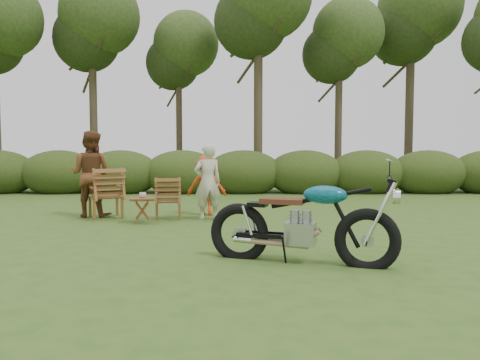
{
  "coord_description": "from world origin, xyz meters",
  "views": [
    {
      "loc": [
        -0.16,
        -6.17,
        1.47
      ],
      "look_at": [
        -0.14,
        2.03,
        0.9
      ],
      "focal_mm": 35.0,
      "sensor_mm": 36.0,
      "label": 1
    }
  ],
  "objects_px": {
    "side_table": "(142,211)",
    "lawn_chair_left": "(106,218)",
    "lawn_chair_right": "(168,219)",
    "adult_a": "(208,220)",
    "child": "(207,215)",
    "motorcycle": "(300,262)",
    "cup": "(143,195)",
    "adult_b": "(92,216)"
  },
  "relations": [
    {
      "from": "side_table",
      "to": "lawn_chair_left",
      "type": "bearing_deg",
      "value": 142.4
    },
    {
      "from": "lawn_chair_right",
      "to": "adult_a",
      "type": "distance_m",
      "value": 0.84
    },
    {
      "from": "lawn_chair_left",
      "to": "child",
      "type": "bearing_deg",
      "value": 164.04
    },
    {
      "from": "motorcycle",
      "to": "side_table",
      "type": "height_order",
      "value": "motorcycle"
    },
    {
      "from": "motorcycle",
      "to": "lawn_chair_left",
      "type": "relative_size",
      "value": 2.22
    },
    {
      "from": "motorcycle",
      "to": "cup",
      "type": "bearing_deg",
      "value": 148.24
    },
    {
      "from": "adult_a",
      "to": "adult_b",
      "type": "relative_size",
      "value": 0.85
    },
    {
      "from": "lawn_chair_left",
      "to": "adult_a",
      "type": "relative_size",
      "value": 0.67
    },
    {
      "from": "child",
      "to": "adult_b",
      "type": "bearing_deg",
      "value": 9.82
    },
    {
      "from": "lawn_chair_right",
      "to": "lawn_chair_left",
      "type": "height_order",
      "value": "lawn_chair_left"
    },
    {
      "from": "lawn_chair_right",
      "to": "side_table",
      "type": "height_order",
      "value": "side_table"
    },
    {
      "from": "adult_b",
      "to": "motorcycle",
      "type": "bearing_deg",
      "value": 144.18
    },
    {
      "from": "motorcycle",
      "to": "child",
      "type": "relative_size",
      "value": 1.77
    },
    {
      "from": "motorcycle",
      "to": "adult_b",
      "type": "bearing_deg",
      "value": 152.66
    },
    {
      "from": "lawn_chair_left",
      "to": "cup",
      "type": "distance_m",
      "value": 1.24
    },
    {
      "from": "child",
      "to": "motorcycle",
      "type": "bearing_deg",
      "value": 113.84
    },
    {
      "from": "lawn_chair_left",
      "to": "side_table",
      "type": "distance_m",
      "value": 1.16
    },
    {
      "from": "motorcycle",
      "to": "lawn_chair_left",
      "type": "distance_m",
      "value": 5.22
    },
    {
      "from": "adult_a",
      "to": "adult_b",
      "type": "distance_m",
      "value": 2.55
    },
    {
      "from": "adult_b",
      "to": "adult_a",
      "type": "bearing_deg",
      "value": 179.68
    },
    {
      "from": "side_table",
      "to": "motorcycle",
      "type": "bearing_deg",
      "value": -49.37
    },
    {
      "from": "side_table",
      "to": "lawn_chair_right",
      "type": "bearing_deg",
      "value": 53.12
    },
    {
      "from": "adult_b",
      "to": "lawn_chair_left",
      "type": "bearing_deg",
      "value": 163.17
    },
    {
      "from": "lawn_chair_right",
      "to": "cup",
      "type": "xyz_separation_m",
      "value": [
        -0.42,
        -0.52,
        0.55
      ]
    },
    {
      "from": "lawn_chair_left",
      "to": "child",
      "type": "relative_size",
      "value": 0.79
    },
    {
      "from": "child",
      "to": "cup",
      "type": "bearing_deg",
      "value": 46.52
    },
    {
      "from": "adult_a",
      "to": "motorcycle",
      "type": "bearing_deg",
      "value": 92.21
    },
    {
      "from": "adult_a",
      "to": "adult_b",
      "type": "bearing_deg",
      "value": -29.52
    },
    {
      "from": "lawn_chair_right",
      "to": "child",
      "type": "distance_m",
      "value": 0.94
    },
    {
      "from": "child",
      "to": "lawn_chair_right",
      "type": "bearing_deg",
      "value": 40.23
    },
    {
      "from": "lawn_chair_right",
      "to": "adult_a",
      "type": "xyz_separation_m",
      "value": [
        0.83,
        -0.12,
        0.0
      ]
    },
    {
      "from": "side_table",
      "to": "child",
      "type": "bearing_deg",
      "value": 43.25
    },
    {
      "from": "motorcycle",
      "to": "adult_a",
      "type": "xyz_separation_m",
      "value": [
        -1.42,
        3.55,
        0.0
      ]
    },
    {
      "from": "cup",
      "to": "lawn_chair_left",
      "type": "bearing_deg",
      "value": 144.3
    },
    {
      "from": "cup",
      "to": "adult_a",
      "type": "xyz_separation_m",
      "value": [
        1.24,
        0.39,
        -0.55
      ]
    },
    {
      "from": "motorcycle",
      "to": "adult_b",
      "type": "distance_m",
      "value": 5.6
    },
    {
      "from": "lawn_chair_left",
      "to": "adult_a",
      "type": "xyz_separation_m",
      "value": [
        2.15,
        -0.26,
        0.0
      ]
    },
    {
      "from": "motorcycle",
      "to": "side_table",
      "type": "xyz_separation_m",
      "value": [
        -2.67,
        3.11,
        0.25
      ]
    },
    {
      "from": "side_table",
      "to": "child",
      "type": "height_order",
      "value": "child"
    },
    {
      "from": "cup",
      "to": "child",
      "type": "bearing_deg",
      "value": 42.17
    },
    {
      "from": "side_table",
      "to": "cup",
      "type": "xyz_separation_m",
      "value": [
        0.0,
        0.04,
        0.3
      ]
    },
    {
      "from": "lawn_chair_left",
      "to": "adult_a",
      "type": "height_order",
      "value": "adult_a"
    }
  ]
}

